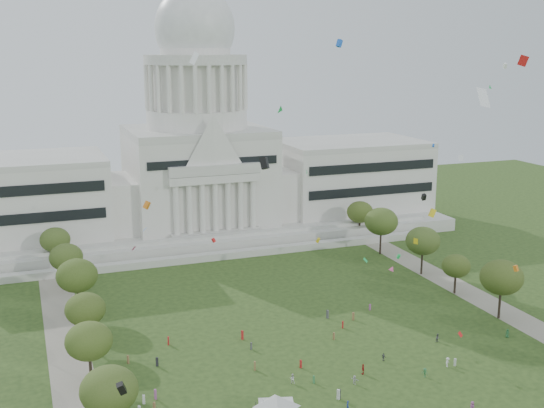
{
  "coord_description": "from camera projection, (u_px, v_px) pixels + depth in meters",
  "views": [
    {
      "loc": [
        -53.75,
        -99.39,
        59.09
      ],
      "look_at": [
        0.0,
        45.0,
        24.0
      ],
      "focal_mm": 45.0,
      "sensor_mm": 36.0,
      "label": 1
    }
  ],
  "objects": [
    {
      "name": "ground",
      "position": [
        359.0,
        386.0,
        122.22
      ],
      "size": [
        400.0,
        400.0,
        0.0
      ],
      "primitive_type": "plane",
      "color": "#2A4219",
      "rests_on": "ground"
    },
    {
      "name": "capitol",
      "position": [
        198.0,
        165.0,
        221.06
      ],
      "size": [
        160.0,
        64.5,
        91.3
      ],
      "color": "#BAB7AD",
      "rests_on": "ground"
    },
    {
      "name": "path_left",
      "position": [
        69.0,
        358.0,
        133.3
      ],
      "size": [
        8.0,
        160.0,
        0.04
      ],
      "primitive_type": "cube",
      "color": "gray",
      "rests_on": "ground"
    },
    {
      "name": "path_right",
      "position": [
        478.0,
        297.0,
        165.96
      ],
      "size": [
        8.0,
        160.0,
        0.04
      ],
      "primitive_type": "cube",
      "color": "gray",
      "rests_on": "ground"
    },
    {
      "name": "row_tree_l_1",
      "position": [
        109.0,
        390.0,
        102.53
      ],
      "size": [
        8.86,
        8.86,
        12.59
      ],
      "color": "black",
      "rests_on": "ground"
    },
    {
      "name": "row_tree_l_2",
      "position": [
        89.0,
        341.0,
        120.82
      ],
      "size": [
        8.42,
        8.42,
        11.97
      ],
      "color": "black",
      "rests_on": "ground"
    },
    {
      "name": "row_tree_r_2",
      "position": [
        502.0,
        277.0,
        151.03
      ],
      "size": [
        9.55,
        9.55,
        13.58
      ],
      "color": "black",
      "rests_on": "ground"
    },
    {
      "name": "row_tree_l_3",
      "position": [
        85.0,
        309.0,
        136.39
      ],
      "size": [
        8.12,
        8.12,
        11.55
      ],
      "color": "black",
      "rests_on": "ground"
    },
    {
      "name": "row_tree_r_3",
      "position": [
        456.0,
        266.0,
        167.26
      ],
      "size": [
        7.01,
        7.01,
        9.98
      ],
      "color": "black",
      "rests_on": "ground"
    },
    {
      "name": "row_tree_l_4",
      "position": [
        77.0,
        276.0,
        153.04
      ],
      "size": [
        9.29,
        9.29,
        13.21
      ],
      "color": "black",
      "rests_on": "ground"
    },
    {
      "name": "row_tree_r_4",
      "position": [
        423.0,
        241.0,
        181.11
      ],
      "size": [
        9.19,
        9.19,
        13.06
      ],
      "color": "black",
      "rests_on": "ground"
    },
    {
      "name": "row_tree_l_5",
      "position": [
        66.0,
        257.0,
        169.86
      ],
      "size": [
        8.33,
        8.33,
        11.85
      ],
      "color": "black",
      "rests_on": "ground"
    },
    {
      "name": "row_tree_r_5",
      "position": [
        381.0,
        221.0,
        198.95
      ],
      "size": [
        9.82,
        9.82,
        13.96
      ],
      "color": "black",
      "rests_on": "ground"
    },
    {
      "name": "row_tree_l_6",
      "position": [
        55.0,
        240.0,
        185.89
      ],
      "size": [
        8.19,
        8.19,
        11.64
      ],
      "color": "black",
      "rests_on": "ground"
    },
    {
      "name": "row_tree_r_6",
      "position": [
        360.0,
        212.0,
        216.5
      ],
      "size": [
        8.42,
        8.42,
        11.97
      ],
      "color": "black",
      "rests_on": "ground"
    },
    {
      "name": "event_tent",
      "position": [
        277.0,
        401.0,
        110.23
      ],
      "size": [
        9.95,
        9.95,
        4.49
      ],
      "color": "#4C4C4C",
      "rests_on": "ground"
    },
    {
      "name": "person_0",
      "position": [
        507.0,
        333.0,
        142.71
      ],
      "size": [
        1.1,
        1.0,
        1.89
      ],
      "primitive_type": "imported",
      "rotation": [
        0.0,
        0.0,
        5.72
      ],
      "color": "#33723F",
      "rests_on": "ground"
    },
    {
      "name": "person_2",
      "position": [
        438.0,
        338.0,
        140.52
      ],
      "size": [
        1.0,
        0.74,
        1.84
      ],
      "primitive_type": "imported",
      "rotation": [
        0.0,
        0.0,
        0.23
      ],
      "color": "#4C4C51",
      "rests_on": "ground"
    },
    {
      "name": "person_3",
      "position": [
        425.0,
        373.0,
        125.43
      ],
      "size": [
        1.19,
        1.31,
        1.82
      ],
      "primitive_type": "imported",
      "rotation": [
        0.0,
        0.0,
        5.36
      ],
      "color": "#33723F",
      "rests_on": "ground"
    },
    {
      "name": "person_4",
      "position": [
        363.0,
        369.0,
        126.6
      ],
      "size": [
        0.99,
        1.32,
        2.01
      ],
      "primitive_type": "imported",
      "rotation": [
        0.0,
        0.0,
        4.39
      ],
      "color": "#B21E1E",
      "rests_on": "ground"
    },
    {
      "name": "person_5",
      "position": [
        354.0,
        380.0,
        122.89
      ],
      "size": [
        1.24,
        1.63,
        1.64
      ],
      "primitive_type": "imported",
      "rotation": [
        0.0,
        0.0,
        2.06
      ],
      "color": "silver",
      "rests_on": "ground"
    },
    {
      "name": "person_6",
      "position": [
        472.0,
        407.0,
        113.27
      ],
      "size": [
        0.77,
        1.05,
        1.97
      ],
      "primitive_type": "imported",
      "rotation": [
        0.0,
        0.0,
        1.73
      ],
      "color": "#994C8C",
      "rests_on": "ground"
    },
    {
      "name": "person_7",
      "position": [
        348.0,
        405.0,
        114.05
      ],
      "size": [
        0.74,
        0.74,
        1.66
      ],
      "primitive_type": "imported",
      "rotation": [
        0.0,
        0.0,
        3.91
      ],
      "color": "navy",
      "rests_on": "ground"
    },
    {
      "name": "person_8",
      "position": [
        292.0,
        378.0,
        123.16
      ],
      "size": [
        1.04,
        0.84,
        1.86
      ],
      "primitive_type": "imported",
      "rotation": [
        0.0,
        0.0,
        2.78
      ],
      "color": "silver",
      "rests_on": "ground"
    },
    {
      "name": "person_9",
      "position": [
        448.0,
        362.0,
        129.53
      ],
      "size": [
        1.37,
        1.18,
        1.89
      ],
      "primitive_type": "imported",
      "rotation": [
        0.0,
        0.0,
        0.55
      ],
      "color": "silver",
      "rests_on": "ground"
    },
    {
      "name": "person_10",
      "position": [
        384.0,
        357.0,
        132.02
      ],
      "size": [
        0.86,
        1.09,
        1.64
      ],
      "primitive_type": "imported",
      "rotation": [
        0.0,
        0.0,
        1.98
      ],
      "color": "#4C4C51",
      "rests_on": "ground"
    },
    {
      "name": "distant_crowd",
      "position": [
        252.0,
        363.0,
        129.53
      ],
      "size": [
        63.4,
        36.95,
        1.95
      ],
      "color": "olive",
      "rests_on": "ground"
    },
    {
      "name": "kite_swarm",
      "position": [
        350.0,
        209.0,
        121.4
      ],
      "size": [
        84.8,
        109.46,
        57.03
      ],
      "color": "blue",
      "rests_on": "ground"
    }
  ]
}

